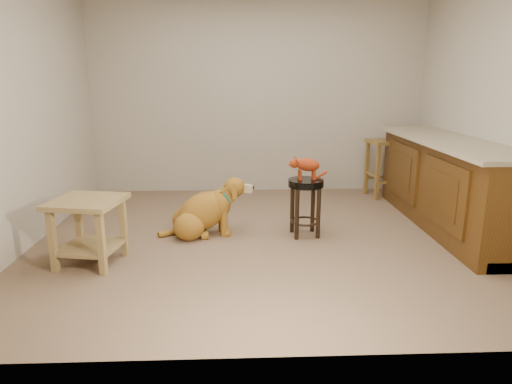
{
  "coord_description": "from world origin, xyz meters",
  "views": [
    {
      "loc": [
        -0.29,
        -4.3,
        1.57
      ],
      "look_at": [
        -0.11,
        0.1,
        0.45
      ],
      "focal_mm": 32.0,
      "sensor_mm": 36.0,
      "label": 1
    }
  ],
  "objects_px": {
    "padded_stool": "(305,196)",
    "side_table": "(88,221)",
    "wood_stool": "(384,167)",
    "golden_retriever": "(204,213)",
    "tabby_kitten": "(305,165)"
  },
  "relations": [
    {
      "from": "padded_stool",
      "to": "tabby_kitten",
      "type": "bearing_deg",
      "value": 179.81
    },
    {
      "from": "padded_stool",
      "to": "side_table",
      "type": "bearing_deg",
      "value": -162.0
    },
    {
      "from": "wood_stool",
      "to": "tabby_kitten",
      "type": "bearing_deg",
      "value": -130.25
    },
    {
      "from": "side_table",
      "to": "padded_stool",
      "type": "bearing_deg",
      "value": 18.0
    },
    {
      "from": "padded_stool",
      "to": "golden_retriever",
      "type": "height_order",
      "value": "golden_retriever"
    },
    {
      "from": "wood_stool",
      "to": "tabby_kitten",
      "type": "xyz_separation_m",
      "value": [
        -1.28,
        -1.51,
        0.33
      ]
    },
    {
      "from": "side_table",
      "to": "tabby_kitten",
      "type": "bearing_deg",
      "value": 18.09
    },
    {
      "from": "padded_stool",
      "to": "tabby_kitten",
      "type": "relative_size",
      "value": 1.41
    },
    {
      "from": "padded_stool",
      "to": "golden_retriever",
      "type": "bearing_deg",
      "value": 176.87
    },
    {
      "from": "padded_stool",
      "to": "golden_retriever",
      "type": "distance_m",
      "value": 1.04
    },
    {
      "from": "padded_stool",
      "to": "tabby_kitten",
      "type": "xyz_separation_m",
      "value": [
        -0.01,
        0.0,
        0.31
      ]
    },
    {
      "from": "wood_stool",
      "to": "padded_stool",
      "type": "bearing_deg",
      "value": -130.04
    },
    {
      "from": "padded_stool",
      "to": "golden_retriever",
      "type": "xyz_separation_m",
      "value": [
        -1.02,
        0.06,
        -0.18
      ]
    },
    {
      "from": "side_table",
      "to": "golden_retriever",
      "type": "height_order",
      "value": "golden_retriever"
    },
    {
      "from": "side_table",
      "to": "golden_retriever",
      "type": "distance_m",
      "value": 1.16
    }
  ]
}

